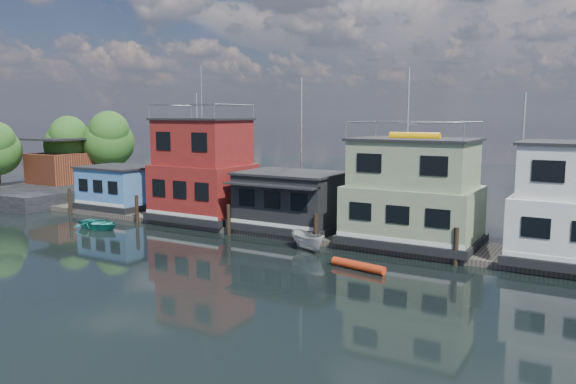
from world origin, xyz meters
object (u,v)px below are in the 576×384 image
Objects in this scene: houseboat_dark at (291,200)px; dinghy_teal at (99,223)px; houseboat_red at (203,171)px; motorboat at (308,241)px; houseboat_blue at (119,187)px; red_kayak at (358,266)px; houseboat_green at (413,194)px.

dinghy_teal is (-13.29, -5.89, -2.03)m from houseboat_dark.
houseboat_red is 3.62× the size of motorboat.
dinghy_teal is at bearing -54.53° from houseboat_blue.
houseboat_blue is 1.92× the size of red_kayak.
houseboat_blue is at bearing 109.60° from motorboat.
motorboat is 0.98× the size of red_kayak.
red_kayak is at bearing -97.88° from houseboat_green.
houseboat_green is at bearing -71.98° from dinghy_teal.
houseboat_dark is 0.88× the size of houseboat_green.
houseboat_dark is 1.97× the size of dinghy_teal.
houseboat_blue is at bearing 38.65° from dinghy_teal.
red_kayak is (8.10, -6.47, -2.17)m from houseboat_dark.
houseboat_blue is 1.71× the size of dinghy_teal.
red_kayak is (4.49, -2.50, -0.39)m from motorboat.
houseboat_blue is 0.54× the size of houseboat_red.
motorboat is 0.87× the size of dinghy_teal.
motorboat is 5.15m from red_kayak.
red_kayak is (-0.90, -6.49, -3.31)m from houseboat_green.
houseboat_dark is at bearing -179.88° from houseboat_green.
houseboat_red is 1.41× the size of houseboat_green.
houseboat_blue is at bearing 176.50° from red_kayak.
houseboat_blue is 0.76× the size of houseboat_green.
houseboat_blue is 26.53m from houseboat_green.
houseboat_red is at bearing -38.68° from dinghy_teal.
dinghy_teal reaches higher than red_kayak.
houseboat_dark is 2.22× the size of red_kayak.
houseboat_green is at bearing -23.18° from motorboat.
motorboat is at bearing -143.48° from houseboat_green.
dinghy_teal is at bearing -165.16° from houseboat_green.
dinghy_teal is at bearing -131.86° from houseboat_red.
dinghy_teal is (-16.90, -1.92, -0.24)m from motorboat.
dinghy_teal is 1.12× the size of red_kayak.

